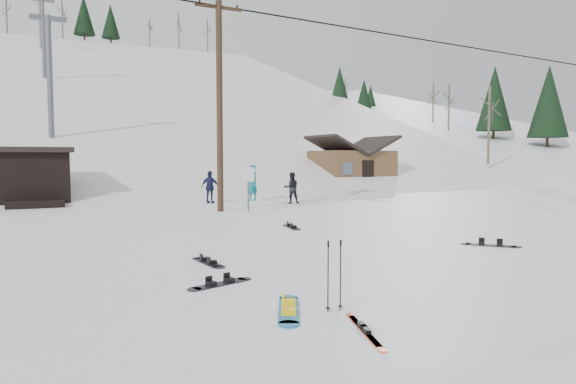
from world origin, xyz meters
name	(u,v)px	position (x,y,z in m)	size (l,w,h in m)	color
ground	(382,303)	(0.00, 0.00, 0.00)	(200.00, 200.00, 0.00)	white
ski_slope	(90,282)	(0.00, 55.00, -12.00)	(60.00, 75.00, 45.00)	silver
ridge_right	(388,253)	(38.00, 50.00, -11.00)	(34.00, 85.00, 36.00)	white
treeline_right	(417,176)	(36.00, 42.00, 0.00)	(20.00, 60.00, 10.00)	black
treeline_crest	(71,170)	(0.00, 86.00, 0.00)	(50.00, 6.00, 10.00)	black
utility_pole	(219,99)	(2.00, 14.00, 4.68)	(2.00, 0.26, 9.00)	#3A2819
trail_sign	(248,181)	(3.10, 13.58, 1.27)	(0.50, 0.09, 1.85)	#595B60
lift_hut	(35,176)	(-5.00, 20.94, 1.36)	(3.40, 4.10, 2.75)	black
lift_tower_near	(50,69)	(-4.00, 30.00, 7.86)	(2.20, 0.36, 8.00)	#595B60
lift_tower_mid	(43,33)	(-4.00, 50.00, 14.36)	(2.20, 0.36, 8.00)	#595B60
lift_tower_far	(40,16)	(-4.00, 70.00, 20.86)	(2.20, 0.36, 8.00)	#595B60
cabin	(351,168)	(15.00, 24.00, 1.48)	(5.39, 4.40, 3.77)	brown
hero_snowboard	(289,309)	(-1.52, 0.26, 0.03)	(0.87, 1.47, 0.11)	#1C70B8
hero_skis	(364,330)	(-1.02, -0.98, 0.02)	(0.52, 1.48, 0.08)	#E24117
ski_poles	(334,275)	(-0.90, -0.02, 0.55)	(0.29, 0.08, 1.07)	black
board_scatter_a	(220,283)	(-1.94, 2.22, 0.02)	(1.30, 0.58, 0.09)	black
board_scatter_b	(208,262)	(-1.58, 4.12, 0.02)	(0.39, 1.36, 0.10)	black
board_scatter_d	(491,245)	(5.63, 2.99, 0.03)	(1.08, 1.19, 0.10)	black
board_scatter_f	(292,227)	(2.51, 8.30, 0.03)	(0.44, 1.39, 0.10)	black
skier_teal	(252,183)	(5.12, 18.18, 0.94)	(0.69, 0.45, 1.88)	#0D7885
skier_dark	(291,188)	(6.28, 15.92, 0.77)	(0.75, 0.58, 1.54)	black
skier_pink	(332,178)	(13.05, 23.34, 0.82)	(1.06, 0.61, 1.64)	#E6516B
skier_navy	(210,187)	(2.74, 17.80, 0.80)	(0.94, 0.39, 1.60)	#18193E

